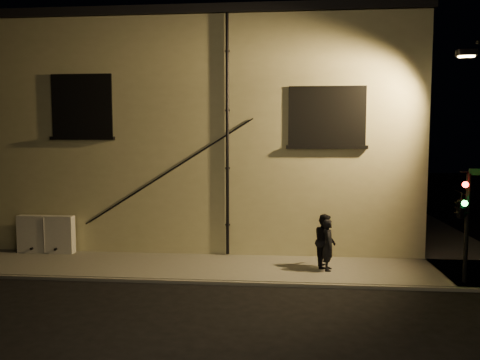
# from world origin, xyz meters

# --- Properties ---
(ground) EXTENTS (90.00, 90.00, 0.00)m
(ground) POSITION_xyz_m (0.00, 0.00, 0.00)
(ground) COLOR black
(sidewalk) EXTENTS (21.00, 16.00, 0.12)m
(sidewalk) POSITION_xyz_m (1.22, 4.39, 0.06)
(sidewalk) COLOR #67665D
(sidewalk) RESTS_ON ground
(building) EXTENTS (16.20, 12.23, 8.80)m
(building) POSITION_xyz_m (-3.00, 8.99, 4.40)
(building) COLOR beige
(building) RESTS_ON ground
(utility_cabinet) EXTENTS (2.05, 0.34, 1.35)m
(utility_cabinet) POSITION_xyz_m (-8.37, 2.70, 0.79)
(utility_cabinet) COLOR silver
(utility_cabinet) RESTS_ON sidewalk
(pedestrian_a) EXTENTS (0.44, 0.62, 1.61)m
(pedestrian_a) POSITION_xyz_m (1.55, 1.31, 0.92)
(pedestrian_a) COLOR black
(pedestrian_a) RESTS_ON sidewalk
(pedestrian_b) EXTENTS (0.67, 0.85, 1.72)m
(pedestrian_b) POSITION_xyz_m (1.48, 1.67, 0.98)
(pedestrian_b) COLOR black
(pedestrian_b) RESTS_ON sidewalk
(traffic_signal) EXTENTS (1.23, 1.92, 3.27)m
(traffic_signal) POSITION_xyz_m (5.15, 0.32, 2.31)
(traffic_signal) COLOR black
(traffic_signal) RESTS_ON sidewalk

